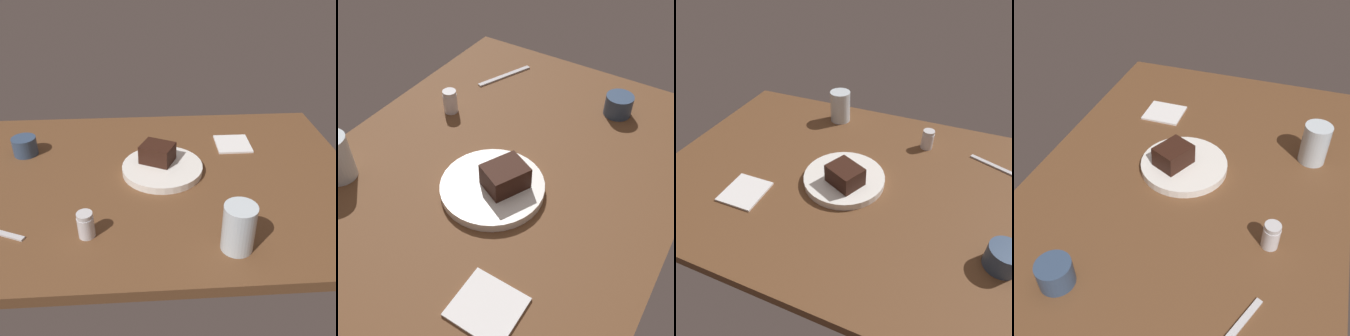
# 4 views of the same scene
# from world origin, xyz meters

# --- Properties ---
(dining_table) EXTENTS (1.20, 0.84, 0.03)m
(dining_table) POSITION_xyz_m (0.00, 0.00, 0.01)
(dining_table) COLOR brown
(dining_table) RESTS_ON ground
(dessert_plate) EXTENTS (0.24, 0.24, 0.02)m
(dessert_plate) POSITION_xyz_m (-0.02, -0.03, 0.04)
(dessert_plate) COLOR white
(dessert_plate) RESTS_ON dining_table
(chocolate_cake_slice) EXTENTS (0.12, 0.11, 0.06)m
(chocolate_cake_slice) POSITION_xyz_m (-0.01, -0.05, 0.08)
(chocolate_cake_slice) COLOR black
(chocolate_cake_slice) RESTS_ON dessert_plate
(salt_shaker) EXTENTS (0.04, 0.04, 0.07)m
(salt_shaker) POSITION_xyz_m (0.17, 0.24, 0.06)
(salt_shaker) COLOR silver
(salt_shaker) RESTS_ON dining_table
(water_glass) EXTENTS (0.08, 0.08, 0.12)m
(water_glass) POSITION_xyz_m (-0.18, 0.31, 0.09)
(water_glass) COLOR silver
(water_glass) RESTS_ON dining_table
(coffee_cup) EXTENTS (0.08, 0.08, 0.06)m
(coffee_cup) POSITION_xyz_m (0.41, -0.16, 0.06)
(coffee_cup) COLOR #334766
(coffee_cup) RESTS_ON dining_table
(butter_knife) EXTENTS (0.18, 0.09, 0.01)m
(butter_knife) POSITION_xyz_m (0.41, 0.21, 0.03)
(butter_knife) COLOR silver
(butter_knife) RESTS_ON dining_table
(folded_napkin) EXTENTS (0.11, 0.12, 0.01)m
(folded_napkin) POSITION_xyz_m (-0.27, -0.18, 0.03)
(folded_napkin) COLOR white
(folded_napkin) RESTS_ON dining_table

